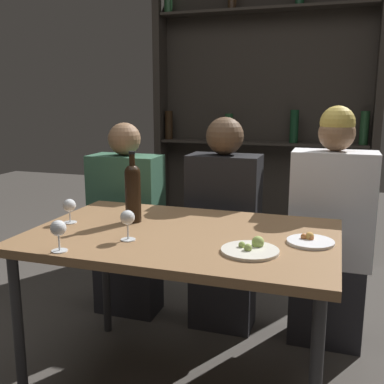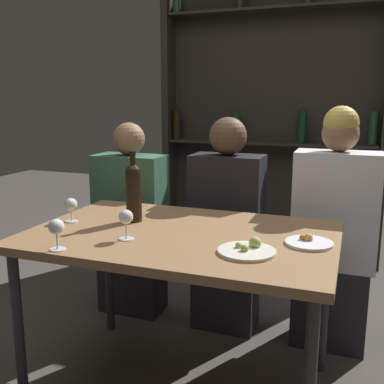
% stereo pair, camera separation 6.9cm
% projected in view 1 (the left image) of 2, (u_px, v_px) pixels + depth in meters
% --- Properties ---
extents(dining_table, '(1.29, 0.85, 0.75)m').
position_uv_depth(dining_table, '(183.00, 246.00, 1.93)').
color(dining_table, olive).
rests_on(dining_table, ground_plane).
extents(wine_rack_wall, '(1.81, 0.21, 2.24)m').
position_uv_depth(wine_rack_wall, '(262.00, 121.00, 3.69)').
color(wine_rack_wall, '#28231E').
rests_on(wine_rack_wall, ground_plane).
extents(wine_bottle, '(0.07, 0.07, 0.33)m').
position_uv_depth(wine_bottle, '(133.00, 190.00, 2.05)').
color(wine_bottle, black).
rests_on(wine_bottle, dining_table).
extents(wine_glass_0, '(0.06, 0.06, 0.12)m').
position_uv_depth(wine_glass_0, '(58.00, 230.00, 1.66)').
color(wine_glass_0, silver).
rests_on(wine_glass_0, dining_table).
extents(wine_glass_1, '(0.06, 0.06, 0.11)m').
position_uv_depth(wine_glass_1, '(69.00, 207.00, 2.04)').
color(wine_glass_1, silver).
rests_on(wine_glass_1, dining_table).
extents(wine_glass_2, '(0.06, 0.06, 0.12)m').
position_uv_depth(wine_glass_2, '(128.00, 219.00, 1.79)').
color(wine_glass_2, silver).
rests_on(wine_glass_2, dining_table).
extents(food_plate_0, '(0.19, 0.19, 0.04)m').
position_uv_depth(food_plate_0, '(310.00, 241.00, 1.77)').
color(food_plate_0, white).
rests_on(food_plate_0, dining_table).
extents(food_plate_1, '(0.22, 0.22, 0.05)m').
position_uv_depth(food_plate_1, '(251.00, 249.00, 1.67)').
color(food_plate_1, silver).
rests_on(food_plate_1, dining_table).
extents(seated_person_left, '(0.42, 0.22, 1.17)m').
position_uv_depth(seated_person_left, '(127.00, 227.00, 2.72)').
color(seated_person_left, '#26262B').
rests_on(seated_person_left, ground_plane).
extents(seated_person_center, '(0.39, 0.22, 1.21)m').
position_uv_depth(seated_person_center, '(223.00, 231.00, 2.53)').
color(seated_person_center, '#26262B').
rests_on(seated_person_center, ground_plane).
extents(seated_person_right, '(0.42, 0.22, 1.27)m').
position_uv_depth(seated_person_right, '(330.00, 235.00, 2.35)').
color(seated_person_right, '#26262B').
rests_on(seated_person_right, ground_plane).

